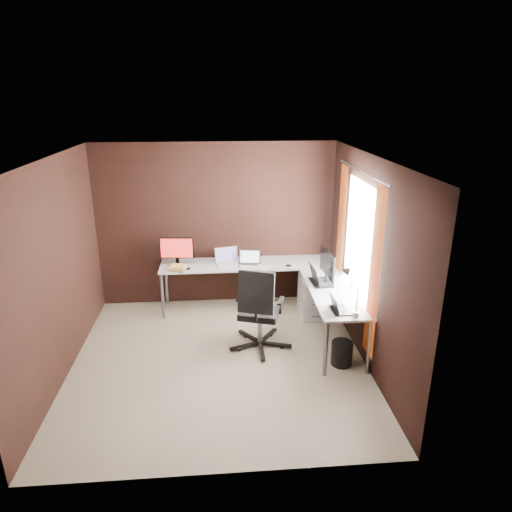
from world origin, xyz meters
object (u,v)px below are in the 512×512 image
at_px(book_stack, 178,268).
at_px(office_chair, 259,325).
at_px(drawer_pedestal, 314,296).
at_px(laptop_white, 228,260).
at_px(monitor_right, 327,265).
at_px(monitor_left, 177,250).
at_px(wastebasket, 342,353).
at_px(laptop_black_big, 319,279).
at_px(laptop_silver, 249,262).
at_px(laptop_black_small, 338,308).
at_px(desk_lamp, 351,286).

height_order(book_stack, office_chair, office_chair).
height_order(drawer_pedestal, laptop_white, laptop_white).
height_order(monitor_right, office_chair, monitor_right).
bearing_deg(monitor_left, laptop_white, 7.67).
height_order(office_chair, wastebasket, office_chair).
bearing_deg(office_chair, book_stack, 154.59).
bearing_deg(wastebasket, monitor_left, 141.02).
xyz_separation_m(laptop_black_big, office_chair, (-0.84, -0.37, -0.45)).
relative_size(laptop_silver, office_chair, 0.32).
relative_size(laptop_silver, laptop_black_small, 1.21).
bearing_deg(laptop_white, office_chair, -88.49).
distance_m(drawer_pedestal, wastebasket, 1.36).
xyz_separation_m(laptop_silver, wastebasket, (1.02, -1.61, -0.63)).
bearing_deg(laptop_silver, laptop_white, 171.32).
bearing_deg(monitor_left, laptop_silver, 1.10).
relative_size(drawer_pedestal, book_stack, 2.09).
bearing_deg(drawer_pedestal, monitor_right, -84.26).
xyz_separation_m(drawer_pedestal, wastebasket, (0.07, -1.34, -0.15)).
height_order(monitor_right, desk_lamp, desk_lamp).
relative_size(laptop_white, office_chair, 0.35).
xyz_separation_m(drawer_pedestal, laptop_silver, (-0.95, 0.26, 0.48)).
relative_size(laptop_white, laptop_black_small, 1.34).
xyz_separation_m(monitor_left, office_chair, (1.12, -1.21, -0.64)).
xyz_separation_m(drawer_pedestal, desk_lamp, (0.09, -1.44, 0.78)).
xyz_separation_m(monitor_left, monitor_right, (2.07, -0.83, 0.01)).
height_order(monitor_left, laptop_black_big, monitor_left).
height_order(laptop_white, laptop_black_small, laptop_white).
xyz_separation_m(drawer_pedestal, office_chair, (-0.90, -0.87, 0.03)).
bearing_deg(desk_lamp, laptop_white, 130.26).
xyz_separation_m(monitor_right, laptop_black_big, (-0.11, -0.02, -0.20)).
xyz_separation_m(laptop_white, desk_lamp, (1.36, -1.81, 0.30)).
distance_m(laptop_white, laptop_silver, 0.34).
relative_size(laptop_black_big, desk_lamp, 0.70).
bearing_deg(office_chair, desk_lamp, -12.59).
bearing_deg(drawer_pedestal, book_stack, 175.71).
bearing_deg(drawer_pedestal, laptop_white, 163.69).
bearing_deg(office_chair, laptop_white, 124.04).
bearing_deg(wastebasket, book_stack, 144.14).
relative_size(laptop_silver, wastebasket, 1.20).
distance_m(monitor_right, desk_lamp, 0.96).
xyz_separation_m(laptop_black_big, desk_lamp, (0.15, -0.94, 0.30)).
distance_m(monitor_left, office_chair, 1.77).
bearing_deg(monitor_right, laptop_white, 51.82).
bearing_deg(desk_lamp, office_chair, 153.34).
bearing_deg(book_stack, laptop_silver, 6.03).
distance_m(laptop_silver, office_chair, 1.21).
bearing_deg(monitor_right, laptop_silver, 48.03).
bearing_deg(monitor_right, desk_lamp, 177.13).
bearing_deg(desk_lamp, wastebasket, 104.84).
xyz_separation_m(monitor_right, laptop_white, (-1.32, 0.85, -0.21)).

